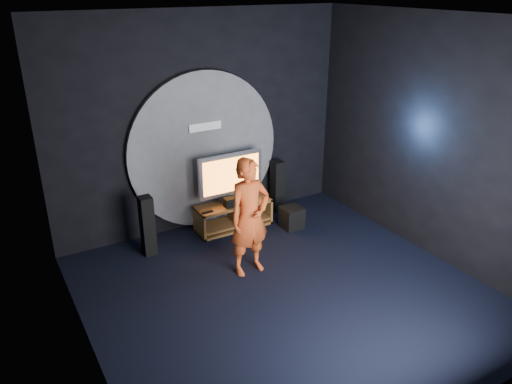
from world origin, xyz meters
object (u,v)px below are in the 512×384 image
tv (231,176)px  tower_speaker_right (277,186)px  tower_speaker_left (147,226)px  subwoofer (292,217)px  media_console (234,217)px  player (249,217)px

tv → tower_speaker_right: (1.00, 0.14, -0.44)m
tower_speaker_left → subwoofer: bearing=-8.9°
tower_speaker_left → subwoofer: 2.41m
media_console → subwoofer: 0.98m
subwoofer → player: (-1.28, -0.82, 0.67)m
subwoofer → tower_speaker_left: bearing=171.1°
tower_speaker_left → tower_speaker_right: bearing=7.5°
media_console → tower_speaker_left: (-1.52, -0.12, 0.27)m
tv → subwoofer: size_ratio=3.11×
tower_speaker_right → subwoofer: tower_speaker_right is taller
tower_speaker_right → tv: bearing=-172.0°
media_console → tower_speaker_left: size_ratio=1.37×
tv → tower_speaker_left: (-1.52, -0.19, -0.44)m
tower_speaker_right → player: size_ratio=0.55×
player → media_console: bearing=68.4°
tv → tower_speaker_right: bearing=8.0°
tower_speaker_right → subwoofer: 0.77m
tv → subwoofer: bearing=-33.4°
tower_speaker_left → tower_speaker_right: same height
media_console → subwoofer: media_console is taller
media_console → subwoofer: size_ratio=3.52×
media_console → tower_speaker_right: (0.99, 0.21, 0.27)m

